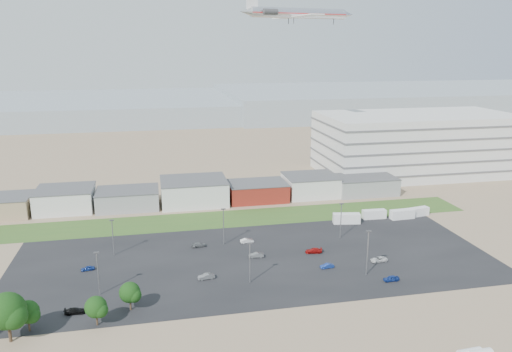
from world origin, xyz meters
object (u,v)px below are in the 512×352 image
object	(u,v)px
parked_car_0	(379,259)
parked_car_5	(88,268)
airliner	(299,13)
parked_car_11	(247,241)
box_trailer_a	(347,218)
parked_car_2	(391,278)
parked_car_7	(256,255)
parked_car_10	(75,311)
parked_car_4	(206,276)
parked_car_6	(199,245)
parked_car_12	(314,251)
parked_car_1	(327,266)

from	to	relation	value
parked_car_0	parked_car_5	bearing A→B (deg)	-101.19
airliner	parked_car_11	size ratio (longest dim) A/B	12.67
box_trailer_a	parked_car_2	world-z (taller)	box_trailer_a
parked_car_7	parked_car_10	distance (m)	45.81
parked_car_4	parked_car_6	distance (m)	19.48
parked_car_0	parked_car_11	distance (m)	35.40
box_trailer_a	parked_car_10	size ratio (longest dim) A/B	1.96
parked_car_6	parked_car_11	bearing A→B (deg)	-93.95
parked_car_4	parked_car_2	bearing A→B (deg)	70.08
parked_car_0	parked_car_5	distance (m)	71.30
airliner	parked_car_12	distance (m)	94.43
box_trailer_a	parked_car_4	xyz separation A→B (m)	(-45.92, -28.96, -0.87)
parked_car_1	parked_car_7	xyz separation A→B (m)	(-15.54, 9.74, 0.07)
airliner	parked_car_7	world-z (taller)	airliner
box_trailer_a	parked_car_6	world-z (taller)	box_trailer_a
airliner	parked_car_4	distance (m)	109.51
parked_car_0	parked_car_12	bearing A→B (deg)	-124.42
parked_car_2	parked_car_11	world-z (taller)	parked_car_2
parked_car_0	airliner	bearing A→B (deg)	176.02
parked_car_6	parked_car_12	world-z (taller)	parked_car_12
parked_car_4	parked_car_1	bearing A→B (deg)	82.98
airliner	parked_car_10	bearing A→B (deg)	-140.09
parked_car_1	parked_car_6	xyz separation A→B (m)	(-29.19, 19.59, 0.02)
parked_car_5	parked_car_7	bearing A→B (deg)	80.98
box_trailer_a	parked_car_12	distance (m)	25.88
parked_car_0	parked_car_7	size ratio (longest dim) A/B	1.11
parked_car_11	airliner	bearing A→B (deg)	-32.03
parked_car_12	airliner	bearing A→B (deg)	174.92
parked_car_1	parked_car_6	distance (m)	35.16
parked_car_0	parked_car_6	world-z (taller)	parked_car_0
parked_car_0	parked_car_11	size ratio (longest dim) A/B	1.16
parked_car_4	parked_car_10	world-z (taller)	parked_car_4
parked_car_1	parked_car_6	size ratio (longest dim) A/B	0.86
parked_car_7	airliner	bearing A→B (deg)	162.76
parked_car_0	parked_car_11	xyz separation A→B (m)	(-29.94, 18.88, 0.01)
airliner	parked_car_0	distance (m)	99.71
box_trailer_a	parked_car_12	bearing A→B (deg)	-121.12
parked_car_11	parked_car_4	bearing A→B (deg)	141.64
parked_car_1	parked_car_10	world-z (taller)	parked_car_10
parked_car_4	parked_car_12	world-z (taller)	parked_car_4
parked_car_0	parked_car_7	xyz separation A→B (m)	(-29.46, 8.81, 0.04)
parked_car_4	parked_car_5	world-z (taller)	parked_car_4
parked_car_0	parked_car_2	bearing A→B (deg)	-13.57
parked_car_0	parked_car_12	distance (m)	16.61
parked_car_2	parked_car_10	xyz separation A→B (m)	(-68.96, -0.44, -0.02)
box_trailer_a	airliner	distance (m)	79.29
parked_car_2	parked_car_5	bearing A→B (deg)	-107.30
parked_car_2	parked_car_1	bearing A→B (deg)	-129.39
airliner	parked_car_10	world-z (taller)	airliner
parked_car_1	parked_car_4	distance (m)	29.36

